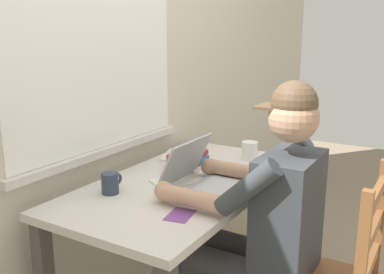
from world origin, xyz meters
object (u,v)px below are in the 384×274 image
(desk, at_px, (186,201))
(book_stack_main, at_px, (188,160))
(landscape_photo_print, at_px, (180,215))
(seated_person, at_px, (263,216))
(laptop, at_px, (204,178))
(coffee_mug_dark, at_px, (111,183))
(computer_mouse, at_px, (249,173))
(coffee_mug_white, at_px, (250,150))

(desk, xyz_separation_m, book_stack_main, (0.16, 0.09, 0.15))
(landscape_photo_print, bearing_deg, seated_person, -51.53)
(seated_person, bearing_deg, laptop, 84.40)
(seated_person, relative_size, coffee_mug_dark, 11.17)
(computer_mouse, bearing_deg, coffee_mug_white, 22.81)
(coffee_mug_white, bearing_deg, desk, 165.99)
(desk, relative_size, seated_person, 1.05)
(coffee_mug_white, distance_m, book_stack_main, 0.37)
(laptop, relative_size, computer_mouse, 3.30)
(computer_mouse, height_order, book_stack_main, book_stack_main)
(laptop, height_order, coffee_mug_dark, laptop)
(coffee_mug_dark, xyz_separation_m, book_stack_main, (0.47, -0.10, -0.01))
(computer_mouse, bearing_deg, coffee_mug_dark, 140.24)
(laptop, bearing_deg, coffee_mug_dark, 128.24)
(book_stack_main, bearing_deg, coffee_mug_white, -33.25)
(desk, bearing_deg, seated_person, -101.74)
(book_stack_main, bearing_deg, desk, -152.23)
(coffee_mug_white, xyz_separation_m, book_stack_main, (-0.31, 0.20, -0.01))
(coffee_mug_dark, bearing_deg, computer_mouse, -39.76)
(desk, xyz_separation_m, computer_mouse, (0.20, -0.23, 0.12))
(desk, distance_m, laptop, 0.21)
(coffee_mug_white, bearing_deg, computer_mouse, -157.19)
(laptop, xyz_separation_m, computer_mouse, (0.26, -0.10, -0.03))
(computer_mouse, distance_m, book_stack_main, 0.32)
(seated_person, xyz_separation_m, landscape_photo_print, (-0.26, 0.23, 0.05))
(computer_mouse, distance_m, coffee_mug_white, 0.30)
(landscape_photo_print, bearing_deg, coffee_mug_dark, 73.10)
(laptop, relative_size, coffee_mug_white, 2.67)
(laptop, relative_size, landscape_photo_print, 2.54)
(desk, height_order, coffee_mug_dark, coffee_mug_dark)
(coffee_mug_white, bearing_deg, coffee_mug_dark, 158.63)
(desk, relative_size, computer_mouse, 13.09)
(seated_person, distance_m, landscape_photo_print, 0.35)
(laptop, distance_m, coffee_mug_dark, 0.41)
(desk, height_order, computer_mouse, computer_mouse)
(desk, bearing_deg, landscape_photo_print, -151.26)
(seated_person, height_order, book_stack_main, seated_person)
(laptop, height_order, coffee_mug_white, laptop)
(coffee_mug_dark, height_order, book_stack_main, coffee_mug_dark)
(computer_mouse, relative_size, book_stack_main, 0.47)
(landscape_photo_print, bearing_deg, laptop, 1.52)
(laptop, bearing_deg, coffee_mug_white, 1.35)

